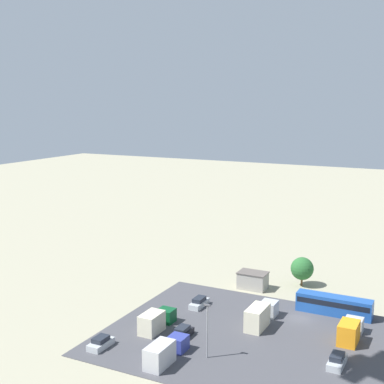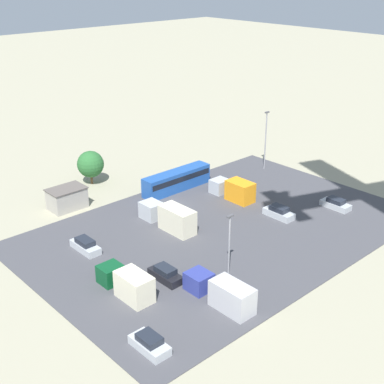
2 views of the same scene
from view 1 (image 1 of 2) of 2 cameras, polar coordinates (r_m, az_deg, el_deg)
The scene contains 14 objects.
ground_plane at distance 87.28m, azimuth 11.41°, elevation -13.11°, with size 400.00×400.00×0.00m, color gray.
parking_lot_surface at distance 78.50m, azimuth 9.37°, elevation -15.70°, with size 49.81×33.16×0.08m.
shed_building at distance 98.44m, azimuth 6.50°, elevation -9.35°, with size 5.21×3.57×3.06m.
bus at distance 89.29m, azimuth 14.91°, elevation -11.53°, with size 11.79×2.46×3.02m.
parked_car_0 at distance 73.93m, azimuth 15.21°, elevation -16.99°, with size 1.85×4.36×1.59m.
parked_car_1 at distance 77.27m, azimuth -9.70°, elevation -15.58°, with size 1.91×4.08×1.53m.
parked_car_2 at distance 89.88m, azimuth 0.77°, elevation -11.72°, with size 1.75×4.48×1.55m.
parked_car_3 at distance 79.14m, azimuth -1.04°, elevation -14.79°, with size 1.79×4.22×1.56m.
parked_truck_0 at distance 83.47m, azimuth 7.34°, elevation -12.89°, with size 2.43×9.26×3.30m.
parked_truck_1 at distance 72.40m, azimuth -2.91°, elevation -16.65°, with size 2.40×8.42×2.91m.
parked_truck_2 at distance 81.44m, azimuth -3.87°, elevation -13.55°, with size 2.46×7.47×2.94m.
parked_truck_3 at distance 81.20m, azimuth 16.51°, elevation -14.00°, with size 2.53×7.29×3.00m.
tree_near_shed at distance 100.66m, azimuth 11.67°, elevation -8.01°, with size 4.18×4.18×5.39m.
light_pole_lot_edge at distance 72.08m, azimuth 1.64°, elevation -14.32°, with size 0.90×0.28×7.40m.
Camera 1 is at (-20.70, 77.90, 33.48)m, focal length 50.00 mm.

